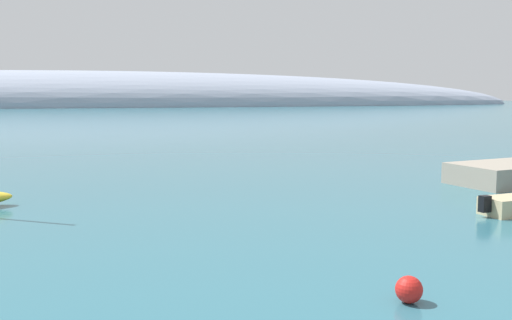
# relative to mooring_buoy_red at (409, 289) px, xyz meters

# --- Properties ---
(distant_ridge) EXTENTS (368.42, 52.95, 26.25)m
(distant_ridge) POSITION_rel_mooring_buoy_red_xyz_m (-26.57, 212.17, -0.36)
(distant_ridge) COLOR #8E99AD
(distant_ridge) RESTS_ON ground
(mooring_buoy_red) EXTENTS (0.73, 0.73, 0.73)m
(mooring_buoy_red) POSITION_rel_mooring_buoy_red_xyz_m (0.00, 0.00, 0.00)
(mooring_buoy_red) COLOR red
(mooring_buoy_red) RESTS_ON water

